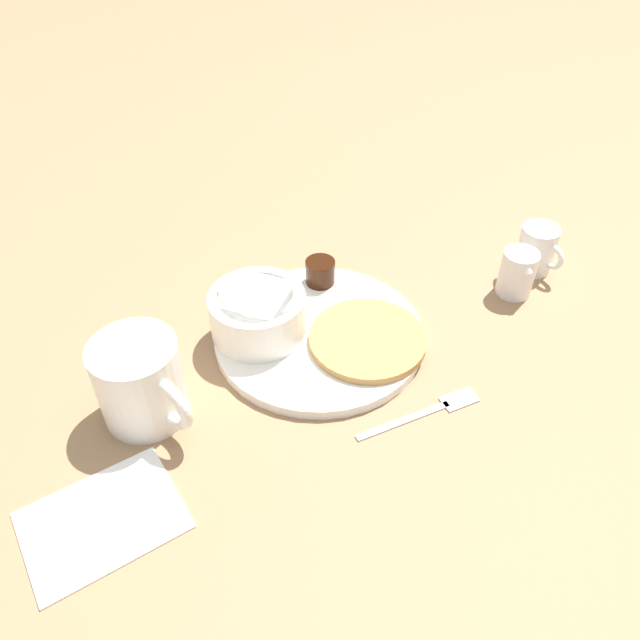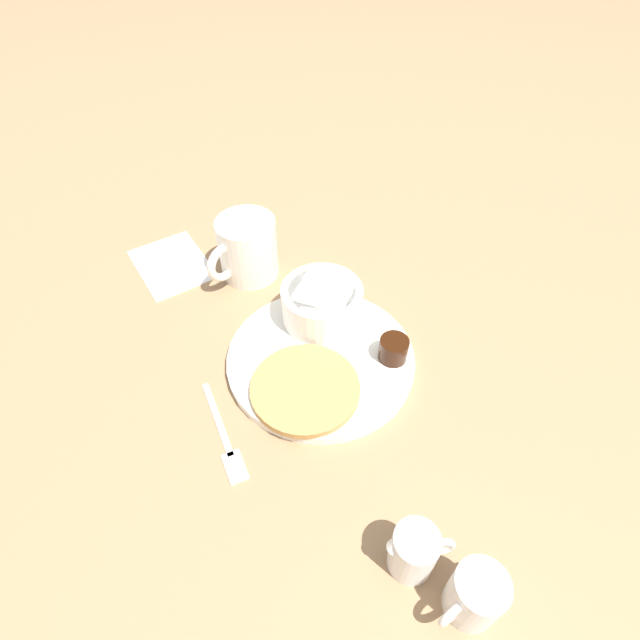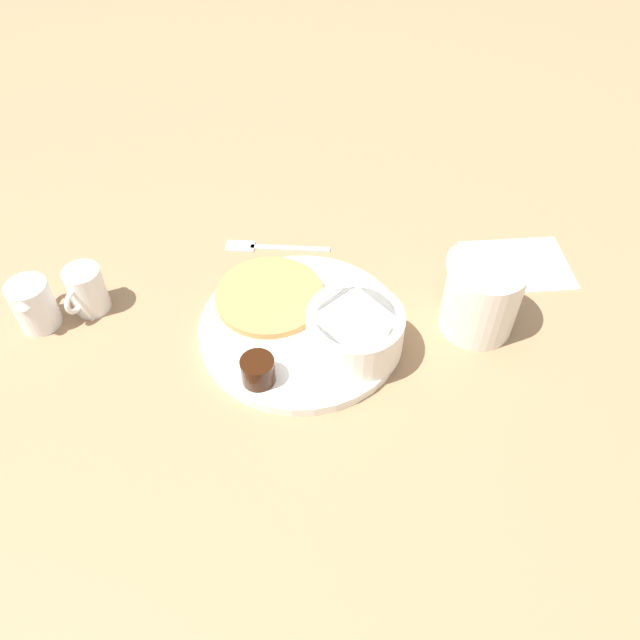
{
  "view_description": "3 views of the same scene",
  "coord_description": "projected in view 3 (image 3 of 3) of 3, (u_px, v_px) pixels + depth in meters",
  "views": [
    {
      "loc": [
        -0.37,
        -0.34,
        0.48
      ],
      "look_at": [
        0.01,
        0.0,
        0.02
      ],
      "focal_mm": 35.0,
      "sensor_mm": 36.0,
      "label": 1
    },
    {
      "loc": [
        0.26,
        -0.28,
        0.49
      ],
      "look_at": [
        -0.02,
        0.02,
        0.05
      ],
      "focal_mm": 28.0,
      "sensor_mm": 36.0,
      "label": 2
    },
    {
      "loc": [
        0.13,
        0.45,
        0.53
      ],
      "look_at": [
        -0.02,
        0.01,
        0.03
      ],
      "focal_mm": 35.0,
      "sensor_mm": 36.0,
      "label": 3
    }
  ],
  "objects": [
    {
      "name": "creamer_pitcher_near",
      "position": [
        87.0,
        290.0,
        0.71
      ],
      "size": [
        0.05,
        0.05,
        0.06
      ],
      "color": "white",
      "rests_on": "ground_plane"
    },
    {
      "name": "creamer_pitcher_far",
      "position": [
        34.0,
        304.0,
        0.69
      ],
      "size": [
        0.05,
        0.07,
        0.06
      ],
      "color": "white",
      "rests_on": "ground_plane"
    },
    {
      "name": "plate",
      "position": [
        302.0,
        328.0,
        0.7
      ],
      "size": [
        0.23,
        0.23,
        0.01
      ],
      "color": "white",
      "rests_on": "ground_plane"
    },
    {
      "name": "bowl",
      "position": [
        355.0,
        330.0,
        0.66
      ],
      "size": [
        0.1,
        0.1,
        0.05
      ],
      "color": "white",
      "rests_on": "plate"
    },
    {
      "name": "syrup_cup",
      "position": [
        258.0,
        370.0,
        0.64
      ],
      "size": [
        0.04,
        0.04,
        0.03
      ],
      "color": "black",
      "rests_on": "plate"
    },
    {
      "name": "napkin",
      "position": [
        517.0,
        264.0,
        0.78
      ],
      "size": [
        0.15,
        0.12,
        0.0
      ],
      "color": "white",
      "rests_on": "ground_plane"
    },
    {
      "name": "pancake_stack",
      "position": [
        270.0,
        296.0,
        0.72
      ],
      "size": [
        0.13,
        0.13,
        0.01
      ],
      "color": "#B78447",
      "rests_on": "plate"
    },
    {
      "name": "ground_plane",
      "position": [
        302.0,
        331.0,
        0.71
      ],
      "size": [
        4.0,
        4.0,
        0.0
      ],
      "primitive_type": "plane",
      "color": "#93704C"
    },
    {
      "name": "butter_ramekin",
      "position": [
        363.0,
        351.0,
        0.65
      ],
      "size": [
        0.04,
        0.04,
        0.04
      ],
      "color": "white",
      "rests_on": "plate"
    },
    {
      "name": "fork",
      "position": [
        265.0,
        247.0,
        0.8
      ],
      "size": [
        0.13,
        0.06,
        0.0
      ],
      "color": "silver",
      "rests_on": "ground_plane"
    },
    {
      "name": "coffee_mug",
      "position": [
        480.0,
        295.0,
        0.68
      ],
      "size": [
        0.08,
        0.11,
        0.09
      ],
      "color": "silver",
      "rests_on": "ground_plane"
    }
  ]
}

